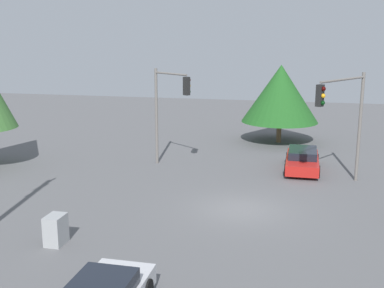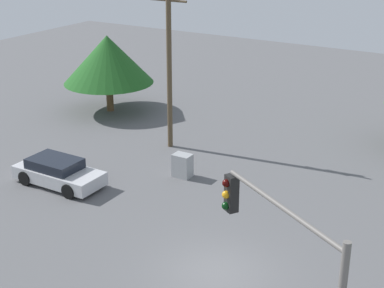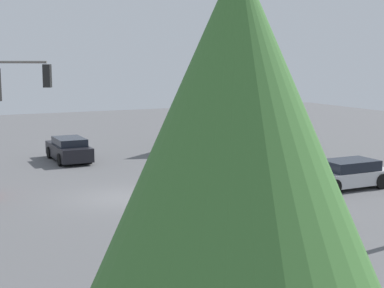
{
  "view_description": "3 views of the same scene",
  "coord_description": "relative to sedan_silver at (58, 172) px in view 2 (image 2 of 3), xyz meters",
  "views": [
    {
      "loc": [
        -21.41,
        -2.56,
        7.94
      ],
      "look_at": [
        -0.72,
        2.21,
        3.2
      ],
      "focal_mm": 45.0,
      "sensor_mm": 36.0,
      "label": 1
    },
    {
      "loc": [
        8.7,
        -16.05,
        12.14
      ],
      "look_at": [
        -3.0,
        3.32,
        3.32
      ],
      "focal_mm": 55.0,
      "sensor_mm": 36.0,
      "label": 2
    },
    {
      "loc": [
        8.02,
        23.74,
        6.08
      ],
      "look_at": [
        -1.99,
        2.97,
        2.64
      ],
      "focal_mm": 55.0,
      "sensor_mm": 36.0,
      "label": 3
    }
  ],
  "objects": [
    {
      "name": "ground_plane",
      "position": [
        10.13,
        -2.68,
        -0.64
      ],
      "size": [
        80.0,
        80.0,
        0.0
      ],
      "primitive_type": "plane",
      "color": "#5B5B5E"
    },
    {
      "name": "sedan_silver",
      "position": [
        0.0,
        0.0,
        0.0
      ],
      "size": [
        4.47,
        1.99,
        1.3
      ],
      "rotation": [
        0.0,
        0.0,
        -1.57
      ],
      "color": "silver",
      "rests_on": "ground_plane"
    },
    {
      "name": "traffic_signal_cross",
      "position": [
        14.62,
        -7.44,
        3.58
      ],
      "size": [
        4.11,
        2.65,
        6.07
      ],
      "rotation": [
        0.0,
        0.0,
        2.59
      ],
      "color": "slate",
      "rests_on": "ground_plane"
    },
    {
      "name": "utility_pole_tall",
      "position": [
        1.85,
        7.02,
        4.48
      ],
      "size": [
        2.2,
        0.28,
        9.67
      ],
      "color": "brown",
      "rests_on": "ground_plane"
    },
    {
      "name": "electrical_cabinet",
      "position": [
        4.62,
        3.88,
        -0.05
      ],
      "size": [
        0.91,
        0.66,
        1.18
      ],
      "primitive_type": "cube",
      "color": "#9EA0A3",
      "rests_on": "ground_plane"
    },
    {
      "name": "tree_corner",
      "position": [
        -5.11,
        10.39,
        2.83
      ],
      "size": [
        5.85,
        5.85,
        5.03
      ],
      "color": "brown",
      "rests_on": "ground_plane"
    }
  ]
}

